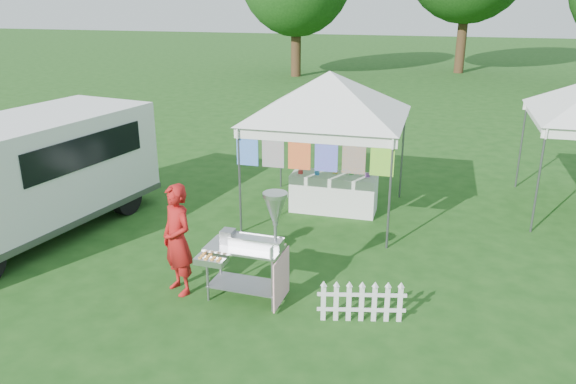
% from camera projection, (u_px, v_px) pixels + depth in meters
% --- Properties ---
extents(ground, '(120.00, 120.00, 0.00)m').
position_uv_depth(ground, '(281.00, 292.00, 8.80)').
color(ground, '#194513').
rests_on(ground, ground).
extents(canopy_main, '(4.24, 4.24, 3.45)m').
position_uv_depth(canopy_main, '(330.00, 71.00, 10.99)').
color(canopy_main, '#59595E').
rests_on(canopy_main, ground).
extents(donut_cart, '(1.29, 0.83, 1.75)m').
position_uv_depth(donut_cart, '(256.00, 238.00, 8.23)').
color(donut_cart, gray).
rests_on(donut_cart, ground).
extents(vendor, '(0.77, 0.71, 1.76)m').
position_uv_depth(vendor, '(177.00, 240.00, 8.54)').
color(vendor, '#A51414').
rests_on(vendor, ground).
extents(cargo_van, '(3.07, 5.68, 2.24)m').
position_uv_depth(cargo_van, '(27.00, 174.00, 10.60)').
color(cargo_van, white).
rests_on(cargo_van, ground).
extents(picket_fence, '(1.23, 0.31, 0.56)m').
position_uv_depth(picket_fence, '(362.00, 303.00, 7.93)').
color(picket_fence, white).
rests_on(picket_fence, ground).
extents(display_table, '(1.80, 0.70, 0.82)m').
position_uv_depth(display_table, '(334.00, 193.00, 11.98)').
color(display_table, white).
rests_on(display_table, ground).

